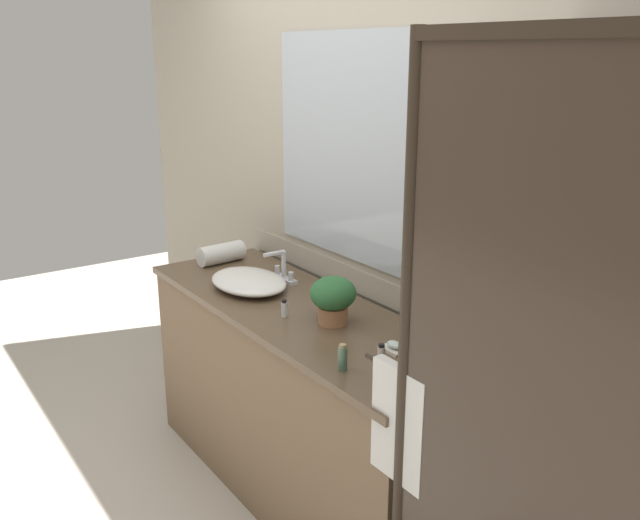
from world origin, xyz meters
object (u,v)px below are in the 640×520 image
object	(u,v)px
amenity_bottle_shampoo	(284,309)
amenity_bottle_lotion	(381,357)
amenity_bottle_conditioner	(343,358)
faucet	(283,271)
sink_basin	(249,281)
potted_plant	(333,297)
rolled_towel_near_edge	(221,253)
soap_dish	(395,347)

from	to	relation	value
amenity_bottle_shampoo	amenity_bottle_lotion	bearing A→B (deg)	1.46
amenity_bottle_conditioner	faucet	bearing A→B (deg)	159.99
faucet	sink_basin	bearing A→B (deg)	-90.00
sink_basin	potted_plant	bearing A→B (deg)	7.25
sink_basin	faucet	size ratio (longest dim) A/B	2.51
amenity_bottle_conditioner	rolled_towel_near_edge	size ratio (longest dim) A/B	0.39
potted_plant	amenity_bottle_lotion	xyz separation A→B (m)	(0.42, -0.11, -0.07)
potted_plant	rolled_towel_near_edge	bearing A→B (deg)	179.59
amenity_bottle_conditioner	rolled_towel_near_edge	bearing A→B (deg)	170.37
soap_dish	rolled_towel_near_edge	distance (m)	1.31
amenity_bottle_conditioner	amenity_bottle_lotion	bearing A→B (deg)	58.38
amenity_bottle_conditioner	rolled_towel_near_edge	distance (m)	1.35
soap_dish	amenity_bottle_shampoo	distance (m)	0.53
sink_basin	faucet	world-z (taller)	faucet
amenity_bottle_shampoo	rolled_towel_near_edge	xyz separation A→B (m)	(-0.80, 0.13, 0.02)
amenity_bottle_shampoo	potted_plant	bearing A→B (deg)	35.64
faucet	soap_dish	world-z (taller)	faucet
amenity_bottle_shampoo	soap_dish	bearing A→B (deg)	16.30
amenity_bottle_shampoo	amenity_bottle_conditioner	distance (m)	0.53
amenity_bottle_conditioner	rolled_towel_near_edge	xyz separation A→B (m)	(-1.33, 0.23, 0.01)
soap_dish	amenity_bottle_shampoo	xyz separation A→B (m)	(-0.51, -0.15, 0.02)
potted_plant	rolled_towel_near_edge	size ratio (longest dim) A/B	0.80
sink_basin	faucet	bearing A→B (deg)	90.00
rolled_towel_near_edge	sink_basin	bearing A→B (deg)	-10.45
amenity_bottle_shampoo	faucet	bearing A→B (deg)	148.71
soap_dish	amenity_bottle_lotion	distance (m)	0.16
faucet	amenity_bottle_lotion	xyz separation A→B (m)	(0.98, -0.22, -0.00)
potted_plant	amenity_bottle_conditioner	world-z (taller)	potted_plant
potted_plant	faucet	bearing A→B (deg)	168.53
rolled_towel_near_edge	amenity_bottle_lotion	bearing A→B (deg)	-4.64
soap_dish	rolled_towel_near_edge	size ratio (longest dim) A/B	0.42
sink_basin	amenity_bottle_lotion	bearing A→B (deg)	-2.10
soap_dish	amenity_bottle_shampoo	size ratio (longest dim) A/B	1.36
soap_dish	amenity_bottle_conditioner	distance (m)	0.25
sink_basin	soap_dish	xyz separation A→B (m)	(0.89, 0.10, -0.02)
faucet	soap_dish	bearing A→B (deg)	-5.43
amenity_bottle_conditioner	potted_plant	bearing A→B (deg)	148.35
faucet	amenity_bottle_conditioner	xyz separation A→B (m)	(0.91, -0.33, -0.00)
soap_dish	rolled_towel_near_edge	world-z (taller)	rolled_towel_near_edge
potted_plant	amenity_bottle_lotion	distance (m)	0.44
rolled_towel_near_edge	potted_plant	bearing A→B (deg)	-0.41
sink_basin	rolled_towel_near_edge	distance (m)	0.43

